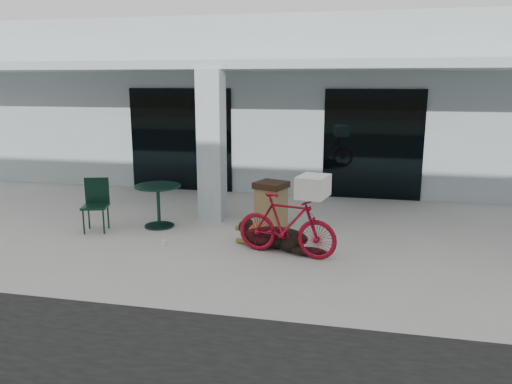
% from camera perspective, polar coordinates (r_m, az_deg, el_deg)
% --- Properties ---
extents(ground, '(80.00, 80.00, 0.00)m').
position_cam_1_polar(ground, '(8.25, 0.39, -7.93)').
color(ground, '#B6B3AB').
rests_on(ground, ground).
extents(building, '(22.00, 7.00, 4.50)m').
position_cam_1_polar(building, '(16.15, 6.75, 10.25)').
color(building, silver).
rests_on(building, ground).
extents(storefront_glass_left, '(2.80, 0.06, 2.70)m').
position_cam_1_polar(storefront_glass_left, '(13.51, -8.60, 5.91)').
color(storefront_glass_left, black).
rests_on(storefront_glass_left, ground).
extents(storefront_glass_right, '(2.40, 0.06, 2.70)m').
position_cam_1_polar(storefront_glass_right, '(12.64, 13.21, 5.26)').
color(storefront_glass_right, black).
rests_on(storefront_glass_right, ground).
extents(column, '(0.50, 0.50, 3.12)m').
position_cam_1_polar(column, '(10.42, -5.09, 5.21)').
color(column, silver).
rests_on(column, ground).
extents(overhang, '(22.00, 2.80, 0.18)m').
position_cam_1_polar(overhang, '(11.28, 4.32, 14.19)').
color(overhang, silver).
rests_on(overhang, column).
extents(bicycle, '(1.82, 0.87, 1.06)m').
position_cam_1_polar(bicycle, '(8.39, 3.50, -3.79)').
color(bicycle, maroon).
rests_on(bicycle, ground).
extents(laundry_basket, '(0.56, 0.67, 0.35)m').
position_cam_1_polar(laundry_basket, '(8.07, 6.54, 0.64)').
color(laundry_basket, white).
rests_on(laundry_basket, bicycle).
extents(dog, '(1.42, 0.85, 0.45)m').
position_cam_1_polar(dog, '(8.80, 2.22, -5.06)').
color(dog, black).
rests_on(dog, ground).
extents(cup_near_dog, '(0.10, 0.10, 0.10)m').
position_cam_1_polar(cup_near_dog, '(9.12, -10.52, -5.76)').
color(cup_near_dog, white).
rests_on(cup_near_dog, ground).
extents(cafe_table_near, '(1.20, 1.20, 0.86)m').
position_cam_1_polar(cafe_table_near, '(10.22, -11.08, -1.59)').
color(cafe_table_near, '#113124').
rests_on(cafe_table_near, ground).
extents(cafe_chair_near, '(0.59, 0.62, 1.03)m').
position_cam_1_polar(cafe_chair_near, '(10.19, -17.91, -1.50)').
color(cafe_chair_near, '#113124').
rests_on(cafe_chair_near, ground).
extents(trash_receptacle, '(0.71, 0.71, 0.95)m').
position_cam_1_polar(trash_receptacle, '(9.91, 1.73, -1.53)').
color(trash_receptacle, olive).
rests_on(trash_receptacle, ground).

